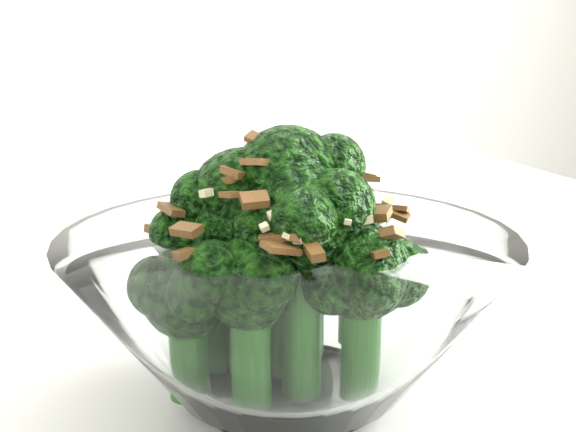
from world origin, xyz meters
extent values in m
cylinder|color=white|center=(0.18, -0.17, 0.75)|extent=(0.09, 0.09, 0.01)
cylinder|color=#1E5316|center=(0.15, -0.16, 0.79)|extent=(0.02, 0.02, 0.05)
sphere|color=#184B0E|center=(0.15, -0.16, 0.83)|extent=(0.05, 0.05, 0.05)
cylinder|color=#1E5316|center=(0.23, -0.14, 0.78)|extent=(0.02, 0.02, 0.04)
sphere|color=#184B0E|center=(0.23, -0.14, 0.81)|extent=(0.04, 0.04, 0.04)
cylinder|color=#1E5316|center=(0.13, -0.18, 0.78)|extent=(0.02, 0.02, 0.04)
sphere|color=#184B0E|center=(0.13, -0.18, 0.81)|extent=(0.04, 0.04, 0.04)
cylinder|color=#1E5316|center=(0.18, -0.17, 0.80)|extent=(0.02, 0.02, 0.08)
sphere|color=#184B0E|center=(0.18, -0.17, 0.86)|extent=(0.05, 0.05, 0.05)
cylinder|color=#1E5316|center=(0.16, -0.20, 0.79)|extent=(0.02, 0.02, 0.05)
sphere|color=#184B0E|center=(0.16, -0.20, 0.82)|extent=(0.04, 0.04, 0.04)
cylinder|color=#1E5316|center=(0.18, -0.20, 0.80)|extent=(0.02, 0.02, 0.07)
sphere|color=#184B0E|center=(0.18, -0.20, 0.84)|extent=(0.05, 0.05, 0.05)
cylinder|color=#1E5316|center=(0.20, -0.15, 0.80)|extent=(0.02, 0.02, 0.08)
sphere|color=#184B0E|center=(0.20, -0.15, 0.85)|extent=(0.05, 0.05, 0.05)
cylinder|color=#1E5316|center=(0.19, -0.13, 0.78)|extent=(0.02, 0.02, 0.04)
sphere|color=#184B0E|center=(0.19, -0.13, 0.81)|extent=(0.04, 0.04, 0.04)
cylinder|color=#1E5316|center=(0.16, -0.16, 0.80)|extent=(0.02, 0.02, 0.07)
sphere|color=#184B0E|center=(0.16, -0.16, 0.85)|extent=(0.05, 0.05, 0.05)
cylinder|color=#1E5316|center=(0.21, -0.21, 0.79)|extent=(0.02, 0.02, 0.05)
sphere|color=#184B0E|center=(0.21, -0.21, 0.82)|extent=(0.04, 0.04, 0.04)
cube|color=#905E2C|center=(0.19, -0.20, 0.86)|extent=(0.01, 0.02, 0.00)
cube|color=#905E2C|center=(0.17, -0.17, 0.88)|extent=(0.01, 0.01, 0.01)
cube|color=#905E2C|center=(0.13, -0.15, 0.83)|extent=(0.02, 0.01, 0.01)
cube|color=#905E2C|center=(0.24, -0.16, 0.84)|extent=(0.02, 0.01, 0.00)
cube|color=#905E2C|center=(0.21, -0.16, 0.86)|extent=(0.01, 0.02, 0.01)
cube|color=#905E2C|center=(0.22, -0.17, 0.86)|extent=(0.01, 0.01, 0.01)
cube|color=#905E2C|center=(0.21, -0.13, 0.84)|extent=(0.01, 0.02, 0.01)
cube|color=#905E2C|center=(0.17, -0.12, 0.84)|extent=(0.01, 0.01, 0.00)
cube|color=#905E2C|center=(0.17, -0.22, 0.84)|extent=(0.02, 0.01, 0.01)
cube|color=#905E2C|center=(0.13, -0.16, 0.85)|extent=(0.01, 0.02, 0.01)
cube|color=#905E2C|center=(0.22, -0.15, 0.85)|extent=(0.02, 0.01, 0.01)
cube|color=#905E2C|center=(0.21, -0.22, 0.84)|extent=(0.01, 0.01, 0.01)
cube|color=#905E2C|center=(0.20, -0.12, 0.84)|extent=(0.01, 0.01, 0.01)
cube|color=#905E2C|center=(0.18, -0.14, 0.86)|extent=(0.01, 0.02, 0.01)
cube|color=#905E2C|center=(0.16, -0.19, 0.86)|extent=(0.01, 0.01, 0.01)
cube|color=#905E2C|center=(0.16, -0.18, 0.86)|extent=(0.01, 0.01, 0.01)
cube|color=#905E2C|center=(0.22, -0.22, 0.84)|extent=(0.01, 0.01, 0.01)
cube|color=#905E2C|center=(0.16, -0.14, 0.85)|extent=(0.01, 0.01, 0.00)
cube|color=#905E2C|center=(0.13, -0.19, 0.84)|extent=(0.01, 0.02, 0.01)
cube|color=#905E2C|center=(0.18, -0.23, 0.84)|extent=(0.01, 0.02, 0.01)
cube|color=#905E2C|center=(0.20, -0.14, 0.86)|extent=(0.02, 0.01, 0.01)
cube|color=#905E2C|center=(0.17, -0.18, 0.87)|extent=(0.01, 0.02, 0.01)
cube|color=#905E2C|center=(0.17, -0.14, 0.85)|extent=(0.02, 0.01, 0.01)
cube|color=#905E2C|center=(0.17, -0.21, 0.84)|extent=(0.01, 0.01, 0.01)
cube|color=#905E2C|center=(0.16, -0.15, 0.86)|extent=(0.02, 0.01, 0.01)
cube|color=#905E2C|center=(0.24, -0.17, 0.84)|extent=(0.02, 0.02, 0.01)
cube|color=#905E2C|center=(0.22, -0.17, 0.86)|extent=(0.01, 0.02, 0.01)
cube|color=#905E2C|center=(0.16, -0.20, 0.86)|extent=(0.01, 0.01, 0.01)
cube|color=#905E2C|center=(0.21, -0.13, 0.85)|extent=(0.01, 0.02, 0.01)
cube|color=#905E2C|center=(0.20, -0.18, 0.87)|extent=(0.01, 0.01, 0.01)
cube|color=#905E2C|center=(0.22, -0.20, 0.85)|extent=(0.01, 0.01, 0.01)
cube|color=#905E2C|center=(0.22, -0.18, 0.86)|extent=(0.02, 0.01, 0.00)
cube|color=#905E2C|center=(0.18, -0.22, 0.84)|extent=(0.01, 0.01, 0.01)
cube|color=#905E2C|center=(0.20, -0.15, 0.86)|extent=(0.02, 0.01, 0.01)
cube|color=#905E2C|center=(0.13, -0.20, 0.84)|extent=(0.01, 0.01, 0.01)
cube|color=#905E2C|center=(0.16, -0.17, 0.86)|extent=(0.01, 0.02, 0.01)
cube|color=beige|center=(0.17, -0.16, 0.87)|extent=(0.00, 0.00, 0.00)
cube|color=beige|center=(0.18, -0.20, 0.86)|extent=(0.01, 0.01, 0.00)
cube|color=beige|center=(0.15, -0.17, 0.86)|extent=(0.01, 0.01, 0.00)
cube|color=beige|center=(0.22, -0.17, 0.86)|extent=(0.00, 0.00, 0.00)
cube|color=beige|center=(0.17, -0.17, 0.87)|extent=(0.00, 0.00, 0.00)
cube|color=beige|center=(0.19, -0.15, 0.87)|extent=(0.01, 0.01, 0.01)
cube|color=beige|center=(0.16, -0.17, 0.86)|extent=(0.01, 0.01, 0.01)
cube|color=beige|center=(0.19, -0.14, 0.86)|extent=(0.01, 0.01, 0.00)
cube|color=beige|center=(0.18, -0.15, 0.87)|extent=(0.01, 0.01, 0.00)
cube|color=beige|center=(0.24, -0.17, 0.84)|extent=(0.01, 0.01, 0.01)
cube|color=beige|center=(0.21, -0.19, 0.86)|extent=(0.01, 0.01, 0.00)
cube|color=beige|center=(0.16, -0.13, 0.84)|extent=(0.00, 0.00, 0.00)
cube|color=beige|center=(0.15, -0.13, 0.85)|extent=(0.01, 0.01, 0.00)
cube|color=beige|center=(0.17, -0.21, 0.86)|extent=(0.00, 0.00, 0.00)
cube|color=beige|center=(0.21, -0.21, 0.85)|extent=(0.01, 0.01, 0.00)
cube|color=beige|center=(0.14, -0.19, 0.84)|extent=(0.00, 0.00, 0.00)
cube|color=beige|center=(0.22, -0.18, 0.86)|extent=(0.00, 0.00, 0.00)
cube|color=beige|center=(0.16, -0.21, 0.85)|extent=(0.00, 0.00, 0.00)
cube|color=beige|center=(0.17, -0.22, 0.85)|extent=(0.00, 0.00, 0.00)
cube|color=beige|center=(0.20, -0.19, 0.86)|extent=(0.01, 0.01, 0.01)
cube|color=beige|center=(0.17, -0.22, 0.85)|extent=(0.01, 0.01, 0.00)
cube|color=beige|center=(0.15, -0.18, 0.86)|extent=(0.01, 0.01, 0.00)
cube|color=beige|center=(0.17, -0.21, 0.85)|extent=(0.01, 0.01, 0.01)
cube|color=beige|center=(0.19, -0.16, 0.87)|extent=(0.00, 0.00, 0.00)
cube|color=beige|center=(0.19, -0.16, 0.87)|extent=(0.01, 0.01, 0.00)
cube|color=beige|center=(0.18, -0.20, 0.86)|extent=(0.01, 0.01, 0.00)
cube|color=beige|center=(0.20, -0.16, 0.86)|extent=(0.00, 0.00, 0.00)
cube|color=beige|center=(0.20, -0.16, 0.87)|extent=(0.00, 0.00, 0.00)
cube|color=beige|center=(0.15, -0.14, 0.85)|extent=(0.00, 0.00, 0.00)
cube|color=beige|center=(0.20, -0.21, 0.85)|extent=(0.00, 0.00, 0.00)
camera|label=1|loc=(0.08, -0.55, 0.95)|focal=55.00mm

